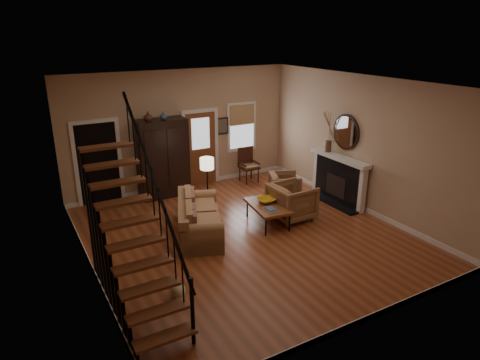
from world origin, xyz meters
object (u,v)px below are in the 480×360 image
armoire (163,158)px  armchair_left (292,201)px  coffee_table (268,214)px  floor_lamp (208,187)px  side_chair (249,165)px  armchair_right (285,186)px  sofa (199,218)px

armoire → armchair_left: 3.66m
coffee_table → floor_lamp: (-0.96, 1.18, 0.48)m
side_chair → armchair_left: bearing=-99.0°
coffee_table → side_chair: (1.10, 2.70, 0.27)m
side_chair → armoire: bearing=175.5°
armchair_left → floor_lamp: 2.05m
coffee_table → armchair_left: armchair_left is taller
armchair_right → side_chair: (-0.16, 1.61, 0.16)m
armchair_left → armchair_right: (0.59, 1.12, -0.08)m
coffee_table → side_chair: side_chair is taller
sofa → floor_lamp: floor_lamp is taller
armoire → side_chair: bearing=-4.5°
sofa → armoire: bearing=108.5°
coffee_table → floor_lamp: bearing=129.2°
coffee_table → armchair_left: (0.67, -0.02, 0.19)m
armchair_right → floor_lamp: (-2.23, 0.08, 0.37)m
armoire → coffee_table: bearing=-63.5°
armoire → armchair_right: (2.71, -1.81, -0.70)m
armchair_left → side_chair: 2.76m
sofa → side_chair: (2.69, 2.40, 0.12)m
side_chair → floor_lamp: bearing=-143.6°
sofa → side_chair: 3.60m
armoire → coffee_table: 3.34m
armoire → armchair_left: size_ratio=2.21×
floor_lamp → armoire: bearing=105.7°
armchair_right → floor_lamp: floor_lamp is taller
armchair_right → armchair_left: bearing=175.1°
coffee_table → sofa: bearing=169.1°
armoire → floor_lamp: bearing=-74.3°
coffee_table → floor_lamp: 1.60m
coffee_table → armchair_right: 1.68m
armchair_left → armchair_right: bearing=-29.6°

